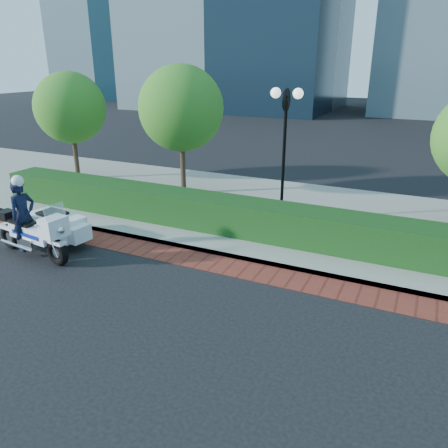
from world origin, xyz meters
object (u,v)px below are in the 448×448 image
at_px(tree_a, 70,108).
at_px(lamppost, 285,135).
at_px(tree_b, 181,109).
at_px(police_motorcycle, 41,225).

bearing_deg(tree_a, lamppost, -7.41).
xyz_separation_m(lamppost, tree_b, (-4.50, 1.30, 0.48)).
distance_m(tree_a, police_motorcycle, 8.19).
height_order(tree_a, police_motorcycle, tree_a).
bearing_deg(lamppost, tree_a, 172.59).
bearing_deg(police_motorcycle, lamppost, 49.76).
height_order(tree_a, tree_b, tree_b).
height_order(lamppost, tree_b, tree_b).
height_order(tree_b, police_motorcycle, tree_b).
xyz_separation_m(tree_b, police_motorcycle, (-0.91, -6.33, -2.65)).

